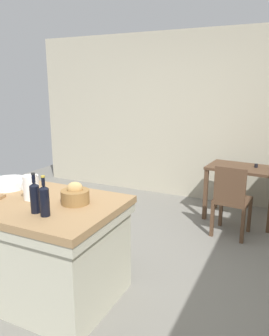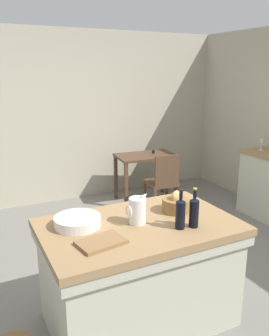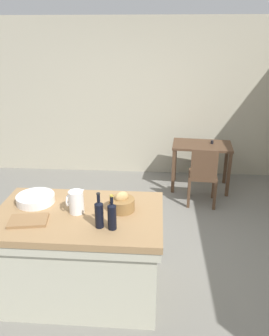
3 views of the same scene
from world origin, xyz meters
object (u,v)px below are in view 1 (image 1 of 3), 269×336
wine_bottle_dark (44,200)px  wooden_chair (231,199)px  pitcher (31,187)px  wine_bottle_amber (35,197)px  wash_bowl (8,183)px  bread_basket (75,196)px  island_table (36,243)px  writing_desk (243,176)px

wine_bottle_dark → wooden_chair: bearing=64.5°
pitcher → wine_bottle_dark: wine_bottle_dark is taller
pitcher → wine_bottle_amber: (0.24, -0.22, 0.02)m
wash_bowl → wooden_chair: bearing=43.8°
bread_basket → wine_bottle_amber: (-0.15, -0.29, 0.06)m
pitcher → wine_bottle_amber: wine_bottle_amber is taller
wooden_chair → bread_basket: (-0.96, -1.79, 0.45)m
island_table → bread_basket: 0.60m
wash_bowl → bread_basket: bearing=-5.9°
island_table → wooden_chair: (1.34, 1.87, 0.01)m
wooden_chair → wash_bowl: 2.49m
bread_basket → wine_bottle_amber: 0.33m
wooden_chair → wash_bowl: (-1.77, -1.70, 0.42)m
wine_bottle_dark → island_table: bearing=145.7°
pitcher → bread_basket: pitcher is taller
writing_desk → island_table: bearing=-119.2°
bread_basket → wine_bottle_dark: (-0.04, -0.31, 0.06)m
pitcher → wine_bottle_amber: size_ratio=0.80×
bread_basket → wine_bottle_dark: bearing=-98.0°
wash_bowl → wine_bottle_amber: 0.77m
wooden_chair → writing_desk: bearing=86.4°
bread_basket → wine_bottle_amber: wine_bottle_amber is taller
wooden_chair → wine_bottle_dark: 2.38m
wooden_chair → island_table: bearing=-125.6°
bread_basket → wine_bottle_dark: 0.32m
wash_bowl → wine_bottle_amber: size_ratio=1.14×
writing_desk → wash_bowl: bearing=-128.3°
wooden_chair → pitcher: pitcher is taller
wine_bottle_dark → writing_desk: bearing=68.9°
wash_bowl → wine_bottle_amber: bearing=-29.4°
wooden_chair → wash_bowl: size_ratio=2.52×
pitcher → bread_basket: size_ratio=1.08×
island_table → wine_bottle_amber: size_ratio=4.86×
writing_desk → wash_bowl: 2.94m
pitcher → wash_bowl: (-0.43, 0.16, -0.07)m
bread_basket → island_table: bearing=-167.9°
island_table → wash_bowl: wash_bowl is taller
wine_bottle_amber → wooden_chair: bearing=61.9°
wooden_chair → bread_basket: bearing=-118.2°
wine_bottle_amber → writing_desk: bearing=66.8°
island_table → writing_desk: island_table is taller
pitcher → bread_basket: bearing=10.2°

